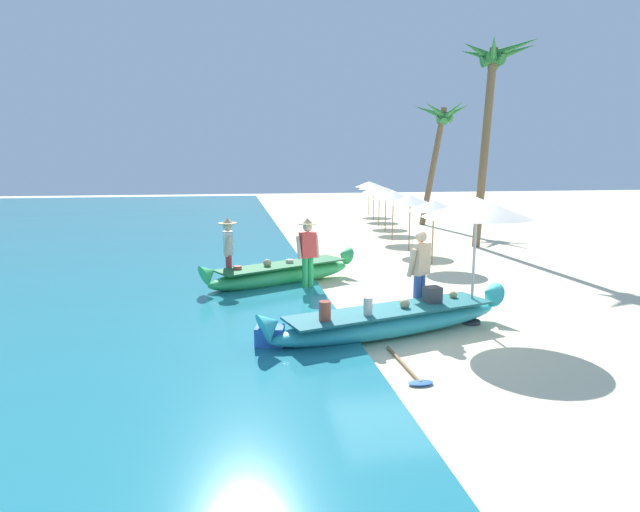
# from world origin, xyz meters

# --- Properties ---
(ground_plane) EXTENTS (80.00, 80.00, 0.00)m
(ground_plane) POSITION_xyz_m (0.00, 0.00, 0.00)
(ground_plane) COLOR beige
(boat_cyan_foreground) EXTENTS (4.86, 2.07, 0.80)m
(boat_cyan_foreground) POSITION_xyz_m (-0.48, -1.09, 0.28)
(boat_cyan_foreground) COLOR #33B2BC
(boat_cyan_foreground) RESTS_ON ground
(boat_green_midground) EXTENTS (4.06, 2.54, 0.84)m
(boat_green_midground) POSITION_xyz_m (-2.01, 2.99, 0.29)
(boat_green_midground) COLOR #38B760
(boat_green_midground) RESTS_ON ground
(person_vendor_hatted) EXTENTS (0.58, 0.44, 1.73)m
(person_vendor_hatted) POSITION_xyz_m (-1.48, 2.32, 1.00)
(person_vendor_hatted) COLOR green
(person_vendor_hatted) RESTS_ON ground
(person_tourist_customer) EXTENTS (0.57, 0.47, 1.75)m
(person_tourist_customer) POSITION_xyz_m (0.28, -0.35, 0.99)
(person_tourist_customer) COLOR #3D5BA8
(person_tourist_customer) RESTS_ON ground
(person_vendor_assistant) EXTENTS (0.44, 0.56, 1.71)m
(person_vendor_assistant) POSITION_xyz_m (-3.31, 2.89, 0.99)
(person_vendor_assistant) COLOR #B2383D
(person_vendor_assistant) RESTS_ON ground
(patio_umbrella_large) EXTENTS (1.97, 1.97, 2.38)m
(patio_umbrella_large) POSITION_xyz_m (1.21, -0.66, 2.18)
(patio_umbrella_large) COLOR #B7B7BC
(patio_umbrella_large) RESTS_ON ground
(parasol_row_0) EXTENTS (1.60, 1.60, 1.91)m
(parasol_row_0) POSITION_xyz_m (2.62, 4.90, 1.75)
(parasol_row_0) COLOR #8E6B47
(parasol_row_0) RESTS_ON ground
(parasol_row_1) EXTENTS (1.60, 1.60, 1.91)m
(parasol_row_1) POSITION_xyz_m (2.75, 7.33, 1.75)
(parasol_row_1) COLOR #8E6B47
(parasol_row_1) RESTS_ON ground
(parasol_row_2) EXTENTS (1.60, 1.60, 1.91)m
(parasol_row_2) POSITION_xyz_m (2.92, 9.77, 1.75)
(parasol_row_2) COLOR #8E6B47
(parasol_row_2) RESTS_ON ground
(parasol_row_3) EXTENTS (1.60, 1.60, 1.91)m
(parasol_row_3) POSITION_xyz_m (3.37, 12.23, 1.75)
(parasol_row_3) COLOR #8E6B47
(parasol_row_3) RESTS_ON ground
(parasol_row_4) EXTENTS (1.60, 1.60, 1.91)m
(parasol_row_4) POSITION_xyz_m (3.65, 14.26, 1.75)
(parasol_row_4) COLOR #8E6B47
(parasol_row_4) RESTS_ON ground
(parasol_row_5) EXTENTS (1.60, 1.60, 1.91)m
(parasol_row_5) POSITION_xyz_m (4.10, 16.86, 1.75)
(parasol_row_5) COLOR #8E6B47
(parasol_row_5) RESTS_ON ground
(parasol_row_6) EXTENTS (1.60, 1.60, 1.91)m
(parasol_row_6) POSITION_xyz_m (4.45, 19.14, 1.75)
(parasol_row_6) COLOR #8E6B47
(parasol_row_6) RESTS_ON ground
(palm_tree_tall_inland) EXTENTS (2.66, 2.68, 7.09)m
(palm_tree_tall_inland) POSITION_xyz_m (5.67, 7.69, 5.72)
(palm_tree_tall_inland) COLOR brown
(palm_tree_tall_inland) RESTS_ON ground
(palm_tree_leaning_seaward) EXTENTS (2.58, 2.58, 5.83)m
(palm_tree_leaning_seaward) POSITION_xyz_m (6.58, 14.36, 4.58)
(palm_tree_leaning_seaward) COLOR brown
(palm_tree_leaning_seaward) RESTS_ON ground
(cooler_box) EXTENTS (0.51, 0.42, 0.41)m
(cooler_box) POSITION_xyz_m (-2.65, -1.49, 0.20)
(cooler_box) COLOR blue
(cooler_box) RESTS_ON ground
(paddle) EXTENTS (0.37, 1.52, 0.05)m
(paddle) POSITION_xyz_m (-0.71, -2.70, 0.03)
(paddle) COLOR #8E6B47
(paddle) RESTS_ON ground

